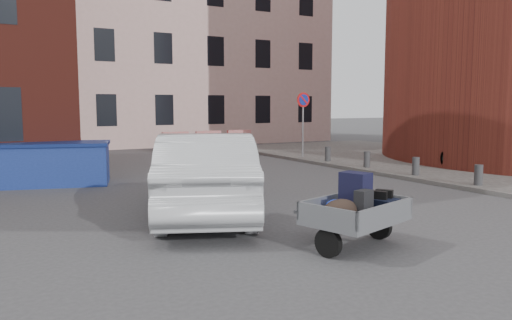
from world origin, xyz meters
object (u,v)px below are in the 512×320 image
silver_car (206,174)px  dumpster (56,163)px  bicycle (458,151)px  trailer (356,210)px

silver_car → dumpster: bearing=-46.8°
dumpster → bicycle: 13.15m
trailer → silver_car: silver_car is taller
silver_car → bicycle: bearing=-144.5°
trailer → silver_car: size_ratio=0.38×
dumpster → bicycle: bicycle is taller
dumpster → silver_car: bearing=-53.8°
dumpster → trailer: bearing=-54.4°
trailer → dumpster: 9.59m
trailer → bicycle: bicycle is taller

